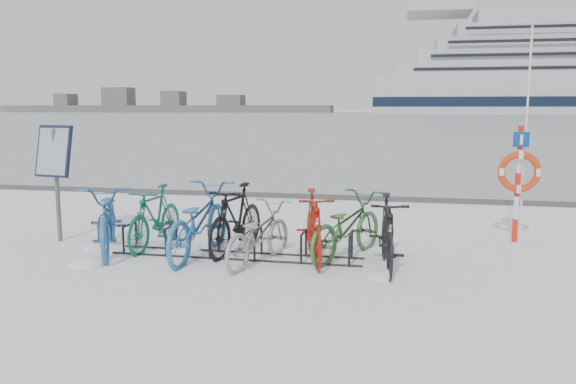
% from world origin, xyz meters
% --- Properties ---
extents(ground, '(900.00, 900.00, 0.00)m').
position_xyz_m(ground, '(0.00, 0.00, 0.00)').
color(ground, white).
rests_on(ground, ground).
extents(ice_sheet, '(400.00, 298.00, 0.02)m').
position_xyz_m(ice_sheet, '(0.00, 155.00, 0.01)').
color(ice_sheet, '#96A1AA').
rests_on(ice_sheet, ground).
extents(quay_edge, '(400.00, 0.25, 0.10)m').
position_xyz_m(quay_edge, '(0.00, 5.90, 0.05)').
color(quay_edge, '#3F3F42').
rests_on(quay_edge, ground).
extents(bike_rack, '(4.00, 0.48, 0.46)m').
position_xyz_m(bike_rack, '(0.00, 0.00, 0.18)').
color(bike_rack, black).
rests_on(bike_rack, ground).
extents(info_board, '(0.71, 0.36, 2.03)m').
position_xyz_m(info_board, '(-3.34, 0.38, 1.46)').
color(info_board, '#595B5E').
rests_on(info_board, ground).
extents(lifebuoy_station, '(0.71, 0.22, 3.67)m').
position_xyz_m(lifebuoy_station, '(4.50, 1.86, 1.24)').
color(lifebuoy_station, red).
rests_on(lifebuoy_station, ground).
extents(shoreline, '(180.00, 12.00, 9.50)m').
position_xyz_m(shoreline, '(-122.02, 260.00, 2.79)').
color(shoreline, '#515151').
rests_on(shoreline, ground).
extents(bike_0, '(1.64, 2.33, 1.16)m').
position_xyz_m(bike_0, '(-2.13, -0.04, 0.58)').
color(bike_0, '#275C9D').
rests_on(bike_0, ground).
extents(bike_1, '(0.62, 1.82, 1.07)m').
position_xyz_m(bike_1, '(-1.51, 0.35, 0.54)').
color(bike_1, '#11624D').
rests_on(bike_1, ground).
extents(bike_2, '(0.89, 2.26, 1.17)m').
position_xyz_m(bike_2, '(-0.60, -0.04, 0.58)').
color(bike_2, '#2C6AAC').
rests_on(bike_2, ground).
extents(bike_3, '(0.84, 1.95, 1.14)m').
position_xyz_m(bike_3, '(-0.09, 0.33, 0.57)').
color(bike_3, black).
rests_on(bike_3, ground).
extents(bike_4, '(1.10, 1.91, 0.95)m').
position_xyz_m(bike_4, '(0.43, -0.27, 0.47)').
color(bike_4, gray).
rests_on(bike_4, ground).
extents(bike_5, '(0.97, 1.91, 1.11)m').
position_xyz_m(bike_5, '(1.23, 0.06, 0.55)').
color(bike_5, maroon).
rests_on(bike_5, ground).
extents(bike_6, '(1.48, 2.10, 1.04)m').
position_xyz_m(bike_6, '(1.70, 0.34, 0.52)').
color(bike_6, '#346633').
rests_on(bike_6, ground).
extents(bike_7, '(0.70, 1.89, 1.11)m').
position_xyz_m(bike_7, '(2.34, -0.18, 0.55)').
color(bike_7, black).
rests_on(bike_7, ground).
extents(snow_drifts, '(5.30, 1.81, 0.19)m').
position_xyz_m(snow_drifts, '(-0.46, -0.31, 0.00)').
color(snow_drifts, white).
rests_on(snow_drifts, ground).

